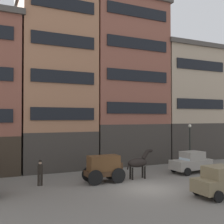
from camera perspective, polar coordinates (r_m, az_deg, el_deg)
ground_plane at (r=19.41m, az=7.64°, el=-15.45°), size 120.00×120.00×0.00m
building_center_left at (r=27.68m, az=-11.64°, el=6.57°), size 7.21×6.74×16.94m
building_center_right at (r=30.28m, az=2.41°, el=6.35°), size 8.49×6.74×17.43m
building_far_right at (r=34.50m, az=14.40°, el=2.01°), size 8.30×6.74×13.30m
cargo_wagon at (r=20.78m, az=-1.63°, el=-11.27°), size 2.91×1.53×1.98m
draft_horse at (r=22.07m, az=5.55°, el=-10.35°), size 2.34×0.62×2.30m
sedan_dark at (r=18.55m, az=21.73°, el=-13.15°), size 3.74×1.93×1.83m
sedan_parked_curb at (r=25.34m, az=16.11°, el=-9.94°), size 3.78×2.03×1.83m
pedestrian_officer at (r=20.44m, az=-14.66°, el=-11.87°), size 0.49×0.49×1.79m
streetlamp_curbside at (r=29.11m, az=15.83°, el=-5.31°), size 0.32×0.32×4.12m
fire_hydrant_curbside at (r=28.70m, az=14.92°, el=-9.89°), size 0.24×0.24×0.83m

